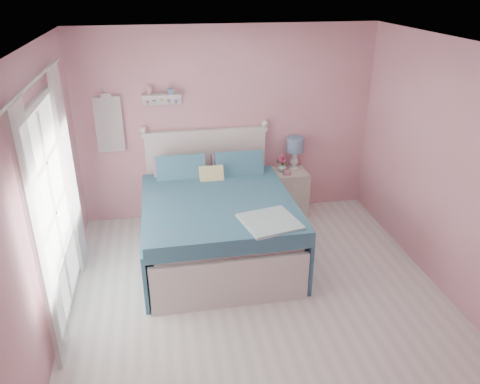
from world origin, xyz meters
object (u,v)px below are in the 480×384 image
object	(u,v)px
bed	(217,222)
teacup	(287,172)
vase	(282,167)
nightstand	(290,192)
table_lamp	(295,147)

from	to	relation	value
bed	teacup	bearing A→B (deg)	33.95
vase	nightstand	bearing A→B (deg)	-8.71
nightstand	table_lamp	xyz separation A→B (m)	(0.07, 0.10, 0.65)
vase	teacup	distance (m)	0.14
nightstand	vase	size ratio (longest dim) A/B	4.76
nightstand	teacup	bearing A→B (deg)	-128.87
nightstand	teacup	size ratio (longest dim) A/B	6.79
bed	nightstand	world-z (taller)	bed
vase	bed	bearing A→B (deg)	-139.84
bed	nightstand	bearing A→B (deg)	35.50
table_lamp	vase	bearing A→B (deg)	-158.76
table_lamp	bed	bearing A→B (deg)	-142.39
bed	teacup	xyz separation A→B (m)	(1.07, 0.74, 0.27)
vase	teacup	world-z (taller)	vase
table_lamp	teacup	bearing A→B (deg)	-127.44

